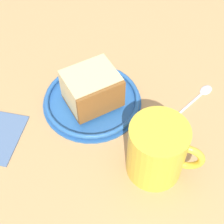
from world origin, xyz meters
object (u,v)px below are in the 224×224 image
small_plate (92,100)px  tea_mug (158,150)px  teaspoon (199,95)px  cake_slice (92,89)px

small_plate → tea_mug: tea_mug is taller
teaspoon → small_plate: bearing=-170.7°
cake_slice → small_plate: bearing=123.8°
tea_mug → small_plate: bearing=132.5°
cake_slice → teaspoon: cake_slice is taller
cake_slice → teaspoon: (20.58, 3.62, -3.86)cm
small_plate → cake_slice: (0.15, -0.23, 3.42)cm
small_plate → tea_mug: size_ratio=1.57×
tea_mug → teaspoon: tea_mug is taller
tea_mug → teaspoon: bearing=62.4°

